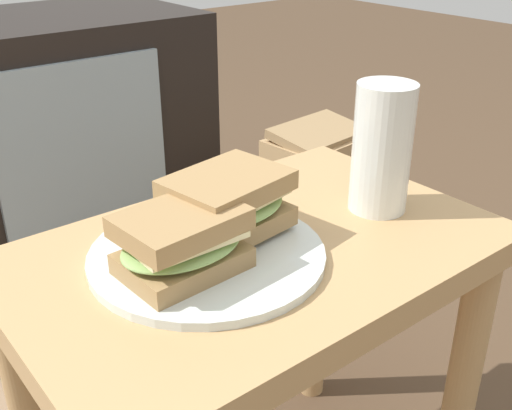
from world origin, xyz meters
TOP-DOWN VIEW (x-y plane):
  - side_table at (0.00, 0.00)m, footprint 0.56×0.36m
  - plate at (-0.06, 0.01)m, footprint 0.26×0.26m
  - sandwich_front at (-0.10, -0.01)m, footprint 0.14×0.10m
  - sandwich_back at (-0.02, 0.03)m, footprint 0.15×0.12m
  - beer_glass at (0.18, -0.02)m, footprint 0.07×0.07m
  - paper_bag at (0.52, 0.44)m, footprint 0.23×0.17m

SIDE VIEW (x-z plane):
  - paper_bag at x=0.52m, z-range -0.01..0.37m
  - side_table at x=0.00m, z-range 0.14..0.60m
  - plate at x=-0.06m, z-range 0.46..0.47m
  - sandwich_front at x=-0.10m, z-range 0.47..0.54m
  - sandwich_back at x=-0.02m, z-range 0.48..0.54m
  - beer_glass at x=0.18m, z-range 0.46..0.62m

